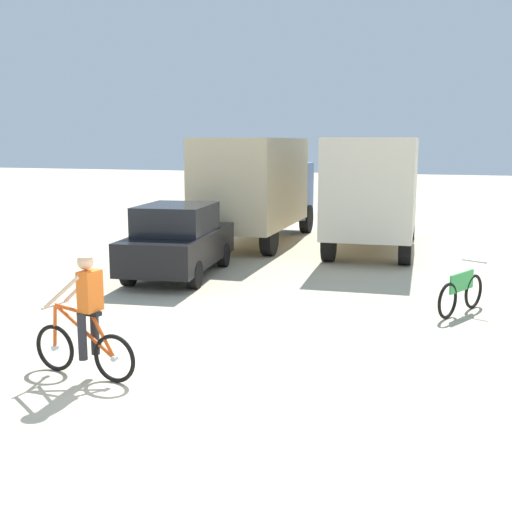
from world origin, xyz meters
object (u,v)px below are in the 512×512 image
at_px(box_truck_cream_rv, 375,188).
at_px(cyclist_orange_shirt, 86,318).
at_px(sedan_parked, 178,240).
at_px(bicycle_spare, 461,293).
at_px(box_truck_tan_camper, 258,185).

relative_size(box_truck_cream_rv, cyclist_orange_shirt, 3.80).
height_order(sedan_parked, cyclist_orange_shirt, cyclist_orange_shirt).
height_order(box_truck_cream_rv, bicycle_spare, box_truck_cream_rv).
bearing_deg(box_truck_tan_camper, bicycle_spare, -46.96).
bearing_deg(box_truck_tan_camper, cyclist_orange_shirt, -81.69).
relative_size(box_truck_tan_camper, sedan_parked, 1.55).
height_order(box_truck_tan_camper, cyclist_orange_shirt, box_truck_tan_camper).
height_order(cyclist_orange_shirt, bicycle_spare, cyclist_orange_shirt).
relative_size(box_truck_tan_camper, box_truck_cream_rv, 0.99).
xyz_separation_m(box_truck_tan_camper, box_truck_cream_rv, (3.78, -0.18, 0.00)).
bearing_deg(box_truck_cream_rv, cyclist_orange_shirt, -99.33).
distance_m(cyclist_orange_shirt, bicycle_spare, 7.11).
relative_size(box_truck_tan_camper, cyclist_orange_shirt, 3.76).
xyz_separation_m(box_truck_tan_camper, sedan_parked, (-0.06, -5.67, -0.99)).
distance_m(box_truck_cream_rv, sedan_parked, 6.77).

